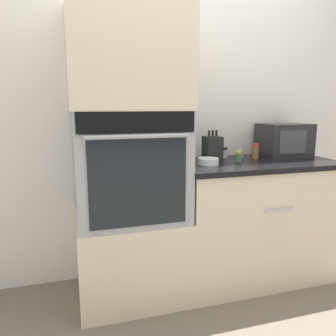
{
  "coord_description": "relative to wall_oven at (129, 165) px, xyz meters",
  "views": [
    {
      "loc": [
        -0.7,
        -1.76,
        1.28
      ],
      "look_at": [
        -0.12,
        0.21,
        0.89
      ],
      "focal_mm": 35.0,
      "sensor_mm": 36.0,
      "label": 1
    }
  ],
  "objects": [
    {
      "name": "counter_unit",
      "position": [
        0.93,
        0.0,
        -0.46
      ],
      "size": [
        1.17,
        0.63,
        0.89
      ],
      "color": "beige",
      "rests_on": "ground_plane"
    },
    {
      "name": "wall_back",
      "position": [
        0.35,
        0.33,
        0.34
      ],
      "size": [
        8.0,
        0.05,
        2.5
      ],
      "color": "silver",
      "rests_on": "ground_plane"
    },
    {
      "name": "knife_block",
      "position": [
        0.62,
        0.09,
        0.07
      ],
      "size": [
        0.12,
        0.13,
        0.22
      ],
      "color": "black",
      "rests_on": "counter_unit"
    },
    {
      "name": "ground_plane",
      "position": [
        0.35,
        -0.3,
        -0.91
      ],
      "size": [
        12.0,
        12.0,
        0.0
      ],
      "primitive_type": "plane",
      "color": "#6B6056"
    },
    {
      "name": "oven_cabinet_base",
      "position": [
        -0.0,
        0.0,
        -0.63
      ],
      "size": [
        0.71,
        0.6,
        0.56
      ],
      "color": "beige",
      "rests_on": "ground_plane"
    },
    {
      "name": "condiment_jar_mid",
      "position": [
        0.89,
        0.17,
        0.02
      ],
      "size": [
        0.05,
        0.05,
        0.07
      ],
      "color": "silver",
      "rests_on": "counter_unit"
    },
    {
      "name": "microwave",
      "position": [
        1.24,
        0.13,
        0.11
      ],
      "size": [
        0.37,
        0.28,
        0.26
      ],
      "color": "#232326",
      "rests_on": "counter_unit"
    },
    {
      "name": "condiment_jar_back",
      "position": [
        0.97,
        0.09,
        0.04
      ],
      "size": [
        0.05,
        0.05,
        0.12
      ],
      "color": "brown",
      "rests_on": "counter_unit"
    },
    {
      "name": "oven_cabinet_upper",
      "position": [
        -0.0,
        0.0,
        0.68
      ],
      "size": [
        0.71,
        0.6,
        0.67
      ],
      "color": "beige",
      "rests_on": "wall_oven"
    },
    {
      "name": "bowl",
      "position": [
        0.53,
        -0.05,
        0.01
      ],
      "size": [
        0.14,
        0.14,
        0.05
      ],
      "color": "white",
      "rests_on": "counter_unit"
    },
    {
      "name": "condiment_jar_far",
      "position": [
        0.77,
        0.21,
        0.02
      ],
      "size": [
        0.05,
        0.05,
        0.08
      ],
      "color": "silver",
      "rests_on": "counter_unit"
    },
    {
      "name": "condiment_jar_near",
      "position": [
        0.78,
        -0.01,
        0.02
      ],
      "size": [
        0.05,
        0.05,
        0.08
      ],
      "color": "#427047",
      "rests_on": "counter_unit"
    },
    {
      "name": "wall_oven",
      "position": [
        0.0,
        0.0,
        0.0
      ],
      "size": [
        0.68,
        0.64,
        0.69
      ],
      "color": "#9EA0A5",
      "rests_on": "oven_cabinet_base"
    }
  ]
}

